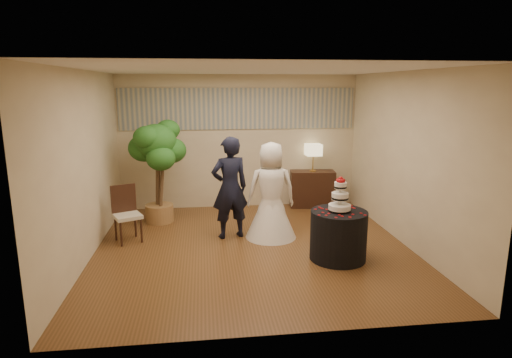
{
  "coord_description": "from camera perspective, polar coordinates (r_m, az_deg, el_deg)",
  "views": [
    {
      "loc": [
        -0.76,
        -6.49,
        2.56
      ],
      "look_at": [
        0.1,
        0.4,
        1.05
      ],
      "focal_mm": 30.0,
      "sensor_mm": 36.0,
      "label": 1
    }
  ],
  "objects": [
    {
      "name": "cake_table",
      "position": [
        6.57,
        10.92,
        -7.38
      ],
      "size": [
        0.84,
        0.84,
        0.75
      ],
      "primitive_type": "cylinder",
      "rotation": [
        0.0,
        0.0,
        0.0
      ],
      "color": "black",
      "rests_on": "floor"
    },
    {
      "name": "floor",
      "position": [
        7.01,
        -0.41,
        -9.13
      ],
      "size": [
        5.0,
        5.0,
        0.0
      ],
      "primitive_type": "cube",
      "color": "brown",
      "rests_on": "ground"
    },
    {
      "name": "groom",
      "position": [
        7.25,
        -3.51,
        -1.18
      ],
      "size": [
        0.72,
        0.57,
        1.75
      ],
      "primitive_type": "imported",
      "rotation": [
        0.0,
        0.0,
        3.4
      ],
      "color": "black",
      "rests_on": "floor"
    },
    {
      "name": "wall_right",
      "position": [
        7.35,
        19.33,
        2.5
      ],
      "size": [
        0.06,
        5.0,
        2.8
      ],
      "primitive_type": "cube",
      "color": "beige",
      "rests_on": "ground"
    },
    {
      "name": "wall_back",
      "position": [
        9.09,
        -2.27,
        4.94
      ],
      "size": [
        5.0,
        0.06,
        2.8
      ],
      "primitive_type": "cube",
      "color": "beige",
      "rests_on": "ground"
    },
    {
      "name": "mural_border",
      "position": [
        9.01,
        -2.3,
        9.34
      ],
      "size": [
        4.9,
        0.02,
        0.85
      ],
      "primitive_type": "cube",
      "color": "gray",
      "rests_on": "wall_back"
    },
    {
      "name": "side_chair",
      "position": [
        7.44,
        -16.77,
        -4.54
      ],
      "size": [
        0.59,
        0.59,
        0.95
      ],
      "primitive_type": null,
      "rotation": [
        0.0,
        0.0,
        0.44
      ],
      "color": "black",
      "rests_on": "floor"
    },
    {
      "name": "wall_left",
      "position": [
        6.81,
        -21.81,
        1.59
      ],
      "size": [
        0.06,
        5.0,
        2.8
      ],
      "primitive_type": "cube",
      "color": "beige",
      "rests_on": "ground"
    },
    {
      "name": "bride",
      "position": [
        7.25,
        2.03,
        -1.53
      ],
      "size": [
        0.89,
        0.89,
        1.66
      ],
      "primitive_type": "imported",
      "rotation": [
        0.0,
        0.0,
        3.12
      ],
      "color": "white",
      "rests_on": "floor"
    },
    {
      "name": "ficus_tree",
      "position": [
        8.25,
        -12.99,
        1.01
      ],
      "size": [
        1.33,
        1.33,
        1.98
      ],
      "primitive_type": null,
      "rotation": [
        0.0,
        0.0,
        -0.7
      ],
      "color": "#25621E",
      "rests_on": "floor"
    },
    {
      "name": "table_lamp",
      "position": [
        9.17,
        7.63,
        2.84
      ],
      "size": [
        0.32,
        0.32,
        0.58
      ],
      "primitive_type": null,
      "color": "#CFBD88",
      "rests_on": "console"
    },
    {
      "name": "wedding_cake",
      "position": [
        6.39,
        11.15,
        -1.98
      ],
      "size": [
        0.34,
        0.34,
        0.53
      ],
      "primitive_type": null,
      "color": "white",
      "rests_on": "cake_table"
    },
    {
      "name": "console",
      "position": [
        9.3,
        7.51,
        -1.31
      ],
      "size": [
        0.98,
        0.53,
        0.78
      ],
      "primitive_type": "cube",
      "rotation": [
        0.0,
        0.0,
        -0.12
      ],
      "color": "black",
      "rests_on": "floor"
    },
    {
      "name": "ceiling",
      "position": [
        6.53,
        -0.45,
        14.38
      ],
      "size": [
        5.0,
        5.0,
        0.0
      ],
      "primitive_type": "cube",
      "color": "white",
      "rests_on": "wall_back"
    },
    {
      "name": "wall_front",
      "position": [
        4.22,
        3.53,
        -3.72
      ],
      "size": [
        5.0,
        0.06,
        2.8
      ],
      "primitive_type": "cube",
      "color": "beige",
      "rests_on": "ground"
    }
  ]
}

